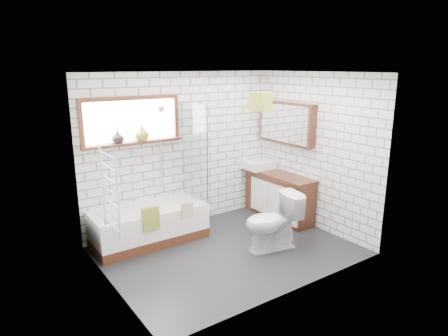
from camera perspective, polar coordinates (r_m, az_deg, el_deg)
floor at (r=5.88m, az=0.64°, el=-11.73°), size 3.40×2.60×0.01m
ceiling at (r=5.28m, az=0.72°, el=13.53°), size 3.40×2.60×0.01m
wall_back at (r=6.53m, az=-5.98°, el=2.52°), size 3.40×0.01×2.50m
wall_front at (r=4.49m, az=10.39°, el=-3.17°), size 3.40×0.01×2.50m
wall_left at (r=4.70m, az=-16.53°, el=-2.72°), size 0.01×2.60×2.50m
wall_right at (r=6.56m, az=12.92°, el=2.29°), size 0.01×2.60×2.50m
window at (r=6.04m, az=-13.03°, el=6.56°), size 1.52×0.16×0.68m
towel_radiator at (r=4.73m, az=-15.97°, el=-3.21°), size 0.06×0.52×1.00m
mirror_cabinet at (r=6.84m, az=8.91°, el=6.38°), size 0.16×1.20×0.70m
shower_riser at (r=6.29m, az=-9.00°, el=2.90°), size 0.02×0.02×1.30m
bathtub at (r=6.15m, az=-10.64°, el=-7.96°), size 1.68×0.74×0.54m
shower_screen at (r=6.21m, az=-4.18°, el=2.35°), size 0.02×0.72×1.50m
towel_green at (r=5.69m, az=-10.44°, el=-7.09°), size 0.25×0.07×0.33m
towel_beige at (r=5.94m, az=-5.29°, el=-5.99°), size 0.18×0.05×0.24m
vanity at (r=7.01m, az=7.87°, el=-3.96°), size 0.44×1.38×0.79m
basin at (r=7.20m, az=4.97°, el=0.49°), size 0.49×0.43×0.14m
tap at (r=7.29m, az=5.95°, el=1.13°), size 0.04×0.04×0.17m
toilet at (r=5.81m, az=6.93°, el=-7.64°), size 0.61×0.89×0.83m
vase_olive at (r=6.09m, az=-11.67°, el=4.73°), size 0.27×0.27×0.23m
vase_dark at (r=5.96m, az=-14.92°, el=4.15°), size 0.22×0.22×0.19m
bottle at (r=6.09m, az=-11.60°, el=4.59°), size 0.08×0.08×0.19m
pendant at (r=5.72m, az=5.21°, el=9.47°), size 0.35×0.35×0.25m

